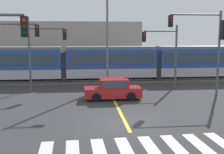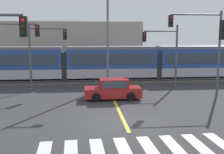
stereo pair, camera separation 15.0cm
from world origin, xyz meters
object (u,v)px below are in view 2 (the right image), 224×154
(sedan_crossing, at_px, (113,90))
(traffic_light_mid_right, at_px, (203,39))
(light_rail_tram, at_px, (111,62))
(street_lamp_centre, at_px, (109,28))
(traffic_light_far_left, at_px, (43,47))
(traffic_light_mid_left, at_px, (4,45))
(traffic_light_far_right, at_px, (165,47))

(sedan_crossing, height_order, traffic_light_mid_right, traffic_light_mid_right)
(light_rail_tram, distance_m, street_lamp_centre, 4.53)
(light_rail_tram, distance_m, traffic_light_far_left, 7.70)
(light_rail_tram, xyz_separation_m, traffic_light_mid_right, (6.46, -7.47, 2.39))
(traffic_light_far_left, height_order, traffic_light_mid_right, traffic_light_mid_right)
(traffic_light_far_left, relative_size, street_lamp_centre, 0.59)
(traffic_light_mid_right, distance_m, street_lamp_centre, 8.29)
(sedan_crossing, distance_m, street_lamp_centre, 6.90)
(light_rail_tram, relative_size, traffic_light_mid_left, 4.68)
(sedan_crossing, xyz_separation_m, street_lamp_centre, (0.19, 5.10, 4.65))
(traffic_light_mid_left, distance_m, traffic_light_far_right, 13.62)
(light_rail_tram, distance_m, traffic_light_mid_right, 10.16)
(traffic_light_mid_right, bearing_deg, traffic_light_far_left, 165.18)
(traffic_light_mid_left, height_order, traffic_light_far_right, traffic_light_mid_left)
(traffic_light_far_left, distance_m, street_lamp_centre, 6.11)
(sedan_crossing, relative_size, street_lamp_centre, 0.44)
(traffic_light_mid_right, bearing_deg, traffic_light_far_right, 118.45)
(traffic_light_far_right, bearing_deg, light_rail_tram, 139.51)
(traffic_light_mid_left, xyz_separation_m, street_lamp_centre, (8.36, 3.52, 1.35))
(traffic_light_far_left, height_order, traffic_light_far_right, traffic_light_far_left)
(sedan_crossing, bearing_deg, street_lamp_centre, 87.82)
(traffic_light_mid_right, height_order, street_lamp_centre, street_lamp_centre)
(traffic_light_far_right, xyz_separation_m, street_lamp_centre, (-4.98, 0.77, 1.68))
(light_rail_tram, height_order, sedan_crossing, light_rail_tram)
(traffic_light_far_left, xyz_separation_m, street_lamp_centre, (5.80, 1.04, 1.59))
(light_rail_tram, relative_size, traffic_light_far_right, 4.94)
(light_rail_tram, bearing_deg, traffic_light_mid_left, -143.43)
(traffic_light_mid_right, bearing_deg, traffic_light_mid_left, 176.63)
(street_lamp_centre, bearing_deg, traffic_light_mid_left, -157.20)
(traffic_light_far_left, height_order, traffic_light_mid_left, traffic_light_mid_left)
(traffic_light_far_right, bearing_deg, sedan_crossing, -140.12)
(traffic_light_far_left, xyz_separation_m, traffic_light_mid_left, (-2.56, -2.47, 0.24))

